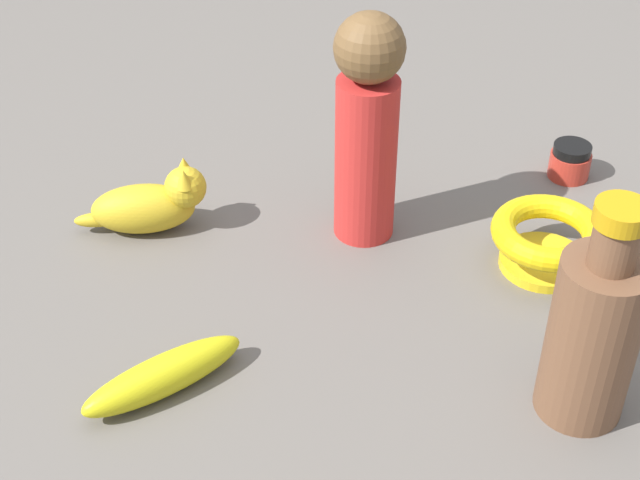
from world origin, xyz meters
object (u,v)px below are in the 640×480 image
at_px(cat_figurine, 152,203).
at_px(bottle_tall, 594,331).
at_px(banana, 163,375).
at_px(person_figure_adult, 367,126).
at_px(nail_polish_jar, 570,161).
at_px(bowl, 548,238).

relative_size(cat_figurine, bottle_tall, 0.65).
distance_m(banana, cat_figurine, 0.24).
xyz_separation_m(banana, cat_figurine, (0.21, 0.11, 0.01)).
bearing_deg(person_figure_adult, nail_polish_jar, -49.49).
bearing_deg(nail_polish_jar, banana, 145.72).
bearing_deg(person_figure_adult, bottle_tall, -128.41).
relative_size(nail_polish_jar, bottle_tall, 0.22).
bearing_deg(banana, nail_polish_jar, 3.44).
height_order(banana, cat_figurine, cat_figurine).
xyz_separation_m(person_figure_adult, banana, (-0.28, 0.11, -0.11)).
distance_m(bowl, cat_figurine, 0.41).
xyz_separation_m(banana, bottle_tall, (0.09, -0.35, 0.07)).
distance_m(person_figure_adult, bottle_tall, 0.31).
distance_m(nail_polish_jar, bottle_tall, 0.37).
relative_size(person_figure_adult, cat_figurine, 1.82).
bearing_deg(cat_figurine, bowl, -82.02).
relative_size(nail_polish_jar, cat_figurine, 0.35).
xyz_separation_m(nail_polish_jar, bottle_tall, (-0.36, -0.04, 0.07)).
distance_m(bowl, bottle_tall, 0.20).
height_order(person_figure_adult, bottle_tall, person_figure_adult).
xyz_separation_m(person_figure_adult, nail_polish_jar, (0.17, -0.20, -0.11)).
height_order(nail_polish_jar, bottle_tall, bottle_tall).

